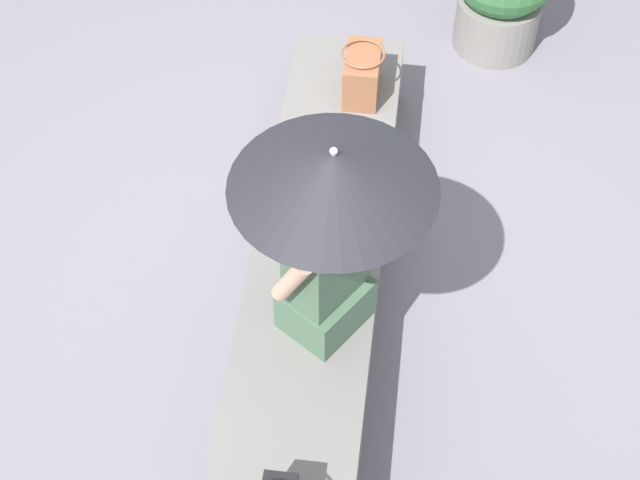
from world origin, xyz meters
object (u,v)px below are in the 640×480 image
at_px(parasol, 333,171).
at_px(tote_bag_canvas, 362,74).
at_px(person_seated, 326,264).
at_px(magazine, 333,217).

height_order(parasol, tote_bag_canvas, parasol).
height_order(person_seated, tote_bag_canvas, person_seated).
relative_size(person_seated, magazine, 3.21).
distance_m(person_seated, tote_bag_canvas, 1.44).
bearing_deg(tote_bag_canvas, parasol, 0.31).
bearing_deg(tote_bag_canvas, person_seated, -0.51).
bearing_deg(person_seated, magazine, -176.61).
height_order(person_seated, magazine, person_seated).
relative_size(person_seated, tote_bag_canvas, 2.97).
distance_m(person_seated, parasol, 0.51).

